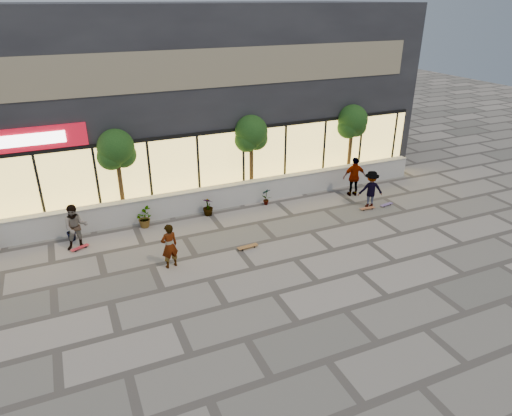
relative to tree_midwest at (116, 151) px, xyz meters
name	(u,v)px	position (x,y,z in m)	size (l,w,h in m)	color
ground	(274,294)	(3.50, -7.70, -2.99)	(80.00, 80.00, 0.00)	gray
planter_wall	(206,199)	(3.50, -0.70, -2.46)	(22.00, 0.42, 1.04)	beige
retail_building	(170,93)	(3.50, 4.79, 1.26)	(24.00, 9.17, 8.50)	black
shrub_b	(72,230)	(-2.20, -1.25, -2.58)	(0.45, 0.36, 0.81)	#133410
shrub_c	(144,218)	(0.60, -1.25, -2.58)	(0.73, 0.63, 0.81)	#133410
shrub_d	(208,207)	(3.40, -1.25, -2.58)	(0.45, 0.45, 0.81)	#133410
shrub_e	(266,196)	(6.20, -1.25, -2.58)	(0.43, 0.29, 0.81)	#133410
tree_midwest	(116,151)	(0.00, 0.00, 0.00)	(1.60, 1.50, 3.92)	#4B361A
tree_mideast	(251,135)	(6.00, 0.00, 0.00)	(1.60, 1.50, 3.92)	#4B361A
tree_east	(352,123)	(11.50, 0.00, 0.00)	(1.60, 1.50, 3.92)	#4B361A
skater_center	(169,246)	(0.86, -4.76, -2.15)	(0.61, 0.40, 1.67)	silver
skater_left	(76,227)	(-2.03, -2.07, -2.08)	(0.88, 0.68, 1.80)	#958460
skater_right_near	(354,177)	(10.50, -1.94, -2.03)	(1.12, 0.47, 1.91)	silver
skater_right_far	(371,189)	(10.41, -3.36, -2.12)	(1.11, 0.64, 1.72)	maroon
skateboard_center	(248,247)	(3.85, -4.67, -2.90)	(0.83, 0.26, 0.10)	brown
skateboard_left	(80,248)	(-2.02, -2.16, -2.91)	(0.72, 0.45, 0.09)	red
skateboard_right_near	(367,208)	(10.16, -3.58, -2.91)	(0.72, 0.22, 0.09)	#9D5633
skateboard_right_far	(386,204)	(11.21, -3.60, -2.92)	(0.71, 0.29, 0.08)	#5D4987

